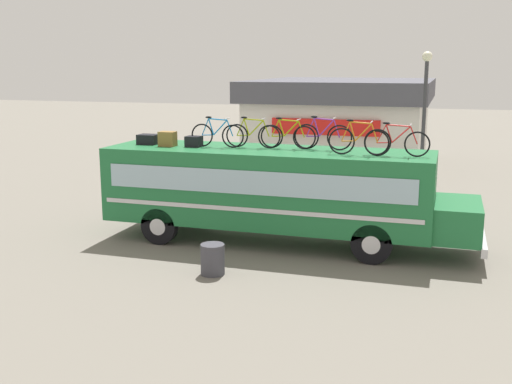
% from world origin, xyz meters
% --- Properties ---
extents(ground_plane, '(120.00, 120.00, 0.00)m').
position_xyz_m(ground_plane, '(0.00, 0.00, 0.00)').
color(ground_plane, slate).
extents(bus, '(10.83, 2.65, 2.77)m').
position_xyz_m(bus, '(0.27, 0.00, 1.63)').
color(bus, '#1E6B38').
rests_on(bus, ground).
extents(luggage_bag_1, '(0.60, 0.48, 0.30)m').
position_xyz_m(luggage_bag_1, '(-3.82, 0.05, 2.92)').
color(luggage_bag_1, black).
rests_on(luggage_bag_1, bus).
extents(luggage_bag_2, '(0.48, 0.36, 0.44)m').
position_xyz_m(luggage_bag_2, '(-3.04, -0.22, 2.99)').
color(luggage_bag_2, olive).
rests_on(luggage_bag_2, bus).
extents(luggage_bag_3, '(0.45, 0.38, 0.32)m').
position_xyz_m(luggage_bag_3, '(-2.24, -0.11, 2.93)').
color(luggage_bag_3, black).
rests_on(luggage_bag_3, bus).
extents(rooftop_bicycle_1, '(1.65, 0.44, 0.91)m').
position_xyz_m(rooftop_bicycle_1, '(-1.54, 0.02, 3.15)').
color(rooftop_bicycle_1, black).
rests_on(rooftop_bicycle_1, bus).
extents(rooftop_bicycle_2, '(1.67, 0.44, 0.91)m').
position_xyz_m(rooftop_bicycle_2, '(-0.50, 0.22, 3.15)').
color(rooftop_bicycle_2, black).
rests_on(rooftop_bicycle_2, bus).
extents(rooftop_bicycle_3, '(1.66, 0.44, 0.90)m').
position_xyz_m(rooftop_bicycle_3, '(0.52, 0.34, 3.15)').
color(rooftop_bicycle_3, black).
rests_on(rooftop_bicycle_3, bus).
extents(rooftop_bicycle_4, '(1.69, 0.44, 0.97)m').
position_xyz_m(rooftop_bicycle_4, '(1.55, 0.40, 3.17)').
color(rooftop_bicycle_4, black).
rests_on(rooftop_bicycle_4, bus).
extents(rooftop_bicycle_5, '(1.69, 0.44, 0.96)m').
position_xyz_m(rooftop_bicycle_5, '(2.70, -0.39, 3.17)').
color(rooftop_bicycle_5, black).
rests_on(rooftop_bicycle_5, bus).
extents(rooftop_bicycle_6, '(1.74, 0.44, 0.90)m').
position_xyz_m(rooftop_bicycle_6, '(3.67, -0.27, 3.15)').
color(rooftop_bicycle_6, black).
rests_on(rooftop_bicycle_6, bus).
extents(roadside_building, '(8.67, 10.56, 4.41)m').
position_xyz_m(roadside_building, '(-0.25, 14.88, 2.26)').
color(roadside_building, silver).
rests_on(roadside_building, ground).
extents(trash_bin, '(0.60, 0.60, 0.78)m').
position_xyz_m(trash_bin, '(-0.47, -3.20, 0.39)').
color(trash_bin, '#3F3F47').
rests_on(trash_bin, ground).
extents(street_lamp, '(0.37, 0.37, 5.64)m').
position_xyz_m(street_lamp, '(4.08, 6.52, 3.57)').
color(street_lamp, '#38383D').
rests_on(street_lamp, ground).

